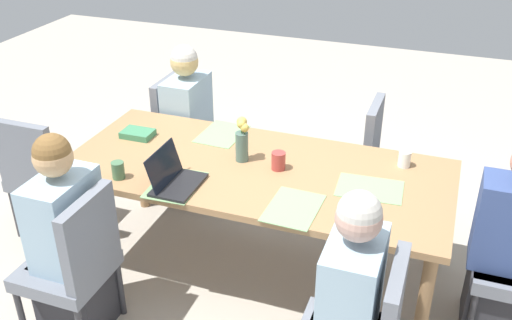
{
  "coord_description": "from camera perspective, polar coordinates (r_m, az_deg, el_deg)",
  "views": [
    {
      "loc": [
        1.02,
        -2.8,
        2.43
      ],
      "look_at": [
        0.0,
        0.0,
        0.81
      ],
      "focal_mm": 40.79,
      "sensor_mm": 36.0,
      "label": 1
    }
  ],
  "objects": [
    {
      "name": "coffee_mug_near_left",
      "position": [
        3.52,
        14.36,
        0.12
      ],
      "size": [
        0.07,
        0.07,
        0.1
      ],
      "primitive_type": "cylinder",
      "color": "white",
      "rests_on": "dining_table"
    },
    {
      "name": "person_head_right_right_near",
      "position": [
        3.39,
        23.54,
        -8.33
      ],
      "size": [
        0.4,
        0.36,
        1.19
      ],
      "color": "#2D2D33",
      "rests_on": "ground_plane"
    },
    {
      "name": "book_red_cover",
      "position": [
        3.85,
        -11.52,
        2.55
      ],
      "size": [
        0.2,
        0.14,
        0.04
      ],
      "primitive_type": "cube",
      "rotation": [
        0.0,
        0.0,
        0.02
      ],
      "color": "#3D7F56",
      "rests_on": "dining_table"
    },
    {
      "name": "chair_head_left_right_far",
      "position": [
        4.16,
        -20.33,
        -1.0
      ],
      "size": [
        0.44,
        0.44,
        0.9
      ],
      "color": "slate",
      "rests_on": "ground_plane"
    },
    {
      "name": "laptop_near_left_near",
      "position": [
        3.24,
        -8.03,
        -1.85
      ],
      "size": [
        0.22,
        0.32,
        0.21
      ],
      "color": "black",
      "rests_on": "dining_table"
    },
    {
      "name": "placemat_near_left_near",
      "position": [
        3.27,
        -7.89,
        -2.42
      ],
      "size": [
        0.28,
        0.37,
        0.0
      ],
      "primitive_type": "cube",
      "rotation": [
        0.0,
        0.0,
        1.62
      ],
      "color": "#7FAD70",
      "rests_on": "dining_table"
    },
    {
      "name": "placemat_near_left_far",
      "position": [
        3.05,
        3.68,
        -4.71
      ],
      "size": [
        0.27,
        0.37,
        0.0
      ],
      "primitive_type": "cube",
      "rotation": [
        0.0,
        0.0,
        1.54
      ],
      "color": "#7FAD70",
      "rests_on": "dining_table"
    },
    {
      "name": "coffee_mug_centre_left",
      "position": [
        3.38,
        -13.37,
        -0.98
      ],
      "size": [
        0.07,
        0.07,
        0.1
      ],
      "primitive_type": "cylinder",
      "color": "#47704C",
      "rests_on": "dining_table"
    },
    {
      "name": "person_far_left_mid",
      "position": [
        4.4,
        -6.63,
        2.81
      ],
      "size": [
        0.36,
        0.4,
        1.19
      ],
      "color": "#2D2D33",
      "rests_on": "ground_plane"
    },
    {
      "name": "chair_near_left_near",
      "position": [
        3.25,
        -17.27,
        -9.34
      ],
      "size": [
        0.44,
        0.44,
        0.9
      ],
      "color": "slate",
      "rests_on": "ground_plane"
    },
    {
      "name": "chair_far_left_mid",
      "position": [
        4.49,
        -7.13,
        2.95
      ],
      "size": [
        0.44,
        0.44,
        0.9
      ],
      "color": "slate",
      "rests_on": "ground_plane"
    },
    {
      "name": "placemat_head_right_right_near",
      "position": [
        3.27,
        11.09,
        -2.76
      ],
      "size": [
        0.38,
        0.28,
        0.0
      ],
      "primitive_type": "cube",
      "rotation": [
        0.0,
        0.0,
        3.21
      ],
      "color": "#7FAD70",
      "rests_on": "dining_table"
    },
    {
      "name": "ground_plane",
      "position": [
        3.84,
        -0.0,
        -10.61
      ],
      "size": [
        10.0,
        10.0,
        0.0
      ],
      "primitive_type": "plane",
      "color": "#B2A899"
    },
    {
      "name": "coffee_mug_near_right",
      "position": [
        3.38,
        2.22,
        -0.07
      ],
      "size": [
        0.08,
        0.08,
        0.11
      ],
      "primitive_type": "cylinder",
      "color": "#AD3D38",
      "rests_on": "dining_table"
    },
    {
      "name": "person_near_left_near",
      "position": [
        3.31,
        -17.8,
        -8.06
      ],
      "size": [
        0.36,
        0.4,
        1.19
      ],
      "color": "#2D2D33",
      "rests_on": "ground_plane"
    },
    {
      "name": "dining_table",
      "position": [
        3.45,
        -0.0,
        -1.76
      ],
      "size": [
        2.27,
        1.0,
        0.76
      ],
      "color": "#9E754C",
      "rests_on": "ground_plane"
    },
    {
      "name": "chair_far_right_mid",
      "position": [
        4.15,
        12.75,
        0.1
      ],
      "size": [
        0.44,
        0.44,
        0.9
      ],
      "color": "slate",
      "rests_on": "ground_plane"
    },
    {
      "name": "person_near_left_far",
      "position": [
        2.78,
        9.08,
        -14.99
      ],
      "size": [
        0.36,
        0.4,
        1.19
      ],
      "color": "#2D2D33",
      "rests_on": "ground_plane"
    },
    {
      "name": "placemat_far_left_mid",
      "position": [
        3.81,
        -3.37,
        2.57
      ],
      "size": [
        0.27,
        0.37,
        0.0
      ],
      "primitive_type": "cube",
      "rotation": [
        0.0,
        0.0,
        -1.61
      ],
      "color": "#7FAD70",
      "rests_on": "dining_table"
    },
    {
      "name": "flower_vase",
      "position": [
        3.43,
        -1.38,
        1.99
      ],
      "size": [
        0.08,
        0.09,
        0.27
      ],
      "color": "#4C6B60",
      "rests_on": "dining_table"
    }
  ]
}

